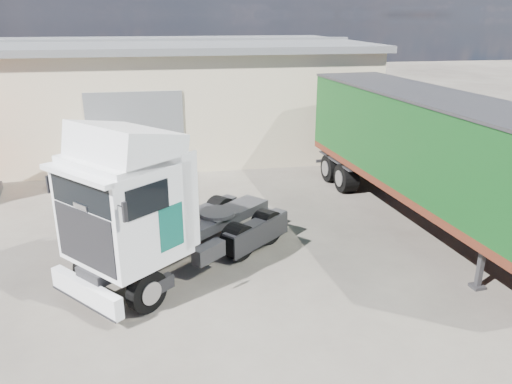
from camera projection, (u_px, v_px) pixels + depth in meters
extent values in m
plane|color=black|center=(204.00, 288.00, 12.72)|extent=(120.00, 120.00, 0.00)
cube|color=#B7A98D|center=(61.00, 98.00, 25.71)|extent=(30.00, 12.00, 5.00)
cube|color=#525557|center=(54.00, 45.00, 24.82)|extent=(30.60, 12.60, 0.30)
cube|color=#525557|center=(136.00, 135.00, 21.03)|extent=(4.00, 0.08, 3.60)
cube|color=#525557|center=(53.00, 41.00, 24.76)|extent=(30.60, 0.40, 0.15)
cube|color=brown|center=(481.00, 157.00, 19.79)|extent=(0.35, 26.00, 2.50)
cylinder|color=black|center=(119.00, 277.00, 12.18)|extent=(2.34, 2.46, 1.02)
cylinder|color=black|center=(213.00, 233.00, 14.69)|extent=(2.37, 2.49, 1.02)
cylinder|color=black|center=(242.00, 219.00, 15.69)|extent=(2.37, 2.49, 1.02)
cube|color=#2D2D30|center=(187.00, 233.00, 13.78)|extent=(5.35, 4.87, 0.29)
cube|color=white|center=(86.00, 292.00, 11.50)|extent=(1.81, 2.00, 0.53)
cube|color=white|center=(124.00, 209.00, 11.87)|extent=(3.26, 3.28, 2.37)
cube|color=black|center=(85.00, 239.00, 11.17)|extent=(1.45, 1.63, 1.35)
cube|color=black|center=(80.00, 194.00, 10.83)|extent=(1.48, 1.66, 0.72)
cube|color=white|center=(125.00, 146.00, 11.50)|extent=(2.99, 3.03, 1.18)
cube|color=#0C5447|center=(108.00, 204.00, 12.95)|extent=(0.55, 0.49, 1.06)
cube|color=#0C5447|center=(172.00, 227.00, 11.54)|extent=(0.55, 0.49, 1.06)
cylinder|color=#2D2D30|center=(217.00, 213.00, 14.64)|extent=(1.50, 1.50, 0.12)
cube|color=#2D2D30|center=(480.00, 267.00, 12.51)|extent=(0.35, 0.35, 1.17)
cylinder|color=black|center=(363.00, 171.00, 20.35)|extent=(2.80, 1.36, 1.13)
cube|color=#2D2D30|center=(424.00, 197.00, 16.30)|extent=(1.94, 12.80, 0.37)
cube|color=#582214|center=(425.00, 186.00, 16.18)|extent=(3.74, 12.95, 0.26)
cube|color=black|center=(431.00, 141.00, 15.68)|extent=(3.74, 12.95, 2.77)
cube|color=#2D2D30|center=(436.00, 96.00, 15.21)|extent=(3.81, 13.02, 0.09)
cylinder|color=black|center=(95.00, 182.00, 19.81)|extent=(1.69, 0.66, 0.57)
cylinder|color=black|center=(106.00, 163.00, 22.40)|extent=(1.69, 0.66, 0.57)
cube|color=white|center=(99.00, 158.00, 20.90)|extent=(1.85, 4.06, 1.47)
cube|color=white|center=(92.00, 170.00, 19.38)|extent=(1.64, 0.86, 0.95)
cube|color=black|center=(91.00, 157.00, 19.38)|extent=(1.52, 0.15, 0.52)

